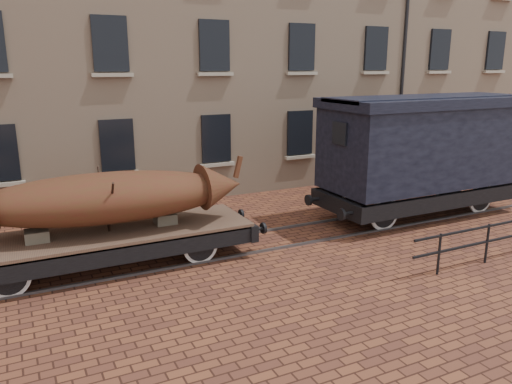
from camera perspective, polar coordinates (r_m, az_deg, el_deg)
name	(u,v)px	position (r m, az deg, el deg)	size (l,w,h in m)	color
ground	(251,243)	(13.76, -0.53, -5.89)	(90.00, 90.00, 0.00)	#522A1F
warehouse_cream	(213,12)	(23.38, -4.89, 19.78)	(40.00, 10.19, 14.00)	beige
rail_track	(251,242)	(13.75, -0.53, -5.78)	(30.00, 1.52, 0.06)	#59595E
flatcar_wagon	(105,239)	(12.43, -16.83, -5.19)	(7.81, 2.12, 1.18)	brown
iron_boat	(107,197)	(12.15, -16.69, -0.60)	(6.76, 2.29, 1.61)	#502118
goods_van	(423,142)	(16.62, 18.56, 5.44)	(7.41, 2.70, 3.83)	black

